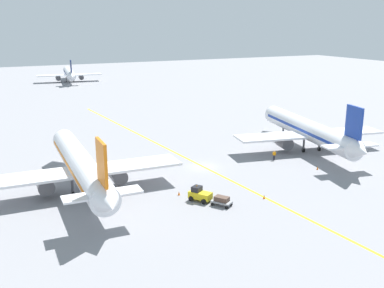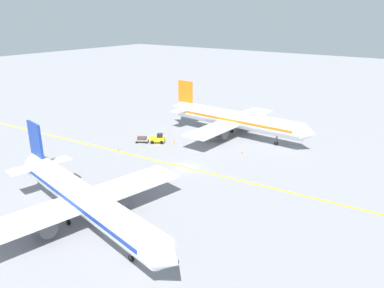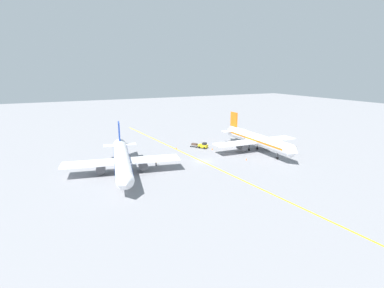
% 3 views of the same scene
% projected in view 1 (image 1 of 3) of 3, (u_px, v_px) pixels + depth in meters
% --- Properties ---
extents(ground_plane, '(400.00, 400.00, 0.00)m').
position_uv_depth(ground_plane, '(203.00, 167.00, 74.03)').
color(ground_plane, gray).
extents(apron_yellow_centreline, '(9.96, 119.65, 0.01)m').
position_uv_depth(apron_yellow_centreline, '(203.00, 167.00, 74.02)').
color(apron_yellow_centreline, yellow).
rests_on(apron_yellow_centreline, ground).
extents(airplane_at_gate, '(28.17, 35.50, 10.60)m').
position_uv_depth(airplane_at_gate, '(81.00, 166.00, 62.39)').
color(airplane_at_gate, white).
rests_on(airplane_at_gate, ground).
extents(airplane_adjacent_stand, '(28.48, 35.36, 10.60)m').
position_uv_depth(airplane_adjacent_stand, '(308.00, 130.00, 83.19)').
color(airplane_adjacent_stand, white).
rests_on(airplane_adjacent_stand, ground).
extents(airplane_distant_taxiing, '(25.60, 31.97, 9.54)m').
position_uv_depth(airplane_distant_taxiing, '(69.00, 73.00, 180.65)').
color(airplane_distant_taxiing, silver).
rests_on(airplane_distant_taxiing, ground).
extents(baggage_tug_white, '(2.91, 3.33, 2.11)m').
position_uv_depth(baggage_tug_white, '(200.00, 194.00, 59.68)').
color(baggage_tug_white, gold).
rests_on(baggage_tug_white, ground).
extents(baggage_cart_trailing, '(2.59, 2.94, 1.24)m').
position_uv_depth(baggage_cart_trailing, '(222.00, 200.00, 58.08)').
color(baggage_cart_trailing, gray).
rests_on(baggage_cart_trailing, ground).
extents(ground_crew_worker, '(0.47, 0.40, 1.68)m').
position_uv_depth(ground_crew_worker, '(274.00, 155.00, 77.48)').
color(ground_crew_worker, '#23232D').
rests_on(ground_crew_worker, ground).
extents(traffic_cone_near_nose, '(0.32, 0.32, 0.55)m').
position_uv_depth(traffic_cone_near_nose, '(264.00, 197.00, 60.51)').
color(traffic_cone_near_nose, orange).
rests_on(traffic_cone_near_nose, ground).
extents(traffic_cone_mid_apron, '(0.32, 0.32, 0.55)m').
position_uv_depth(traffic_cone_mid_apron, '(179.00, 193.00, 61.76)').
color(traffic_cone_mid_apron, orange).
rests_on(traffic_cone_mid_apron, ground).
extents(traffic_cone_by_wingtip, '(0.32, 0.32, 0.55)m').
position_uv_depth(traffic_cone_by_wingtip, '(126.00, 168.00, 72.75)').
color(traffic_cone_by_wingtip, orange).
rests_on(traffic_cone_by_wingtip, ground).
extents(traffic_cone_far_edge, '(0.32, 0.32, 0.55)m').
position_uv_depth(traffic_cone_far_edge, '(317.00, 168.00, 72.51)').
color(traffic_cone_far_edge, orange).
rests_on(traffic_cone_far_edge, ground).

